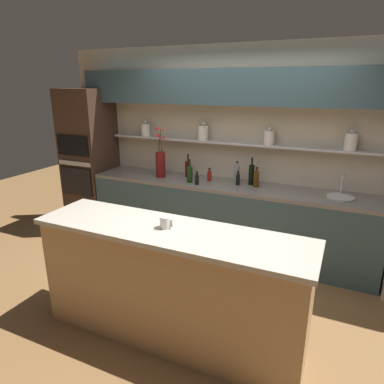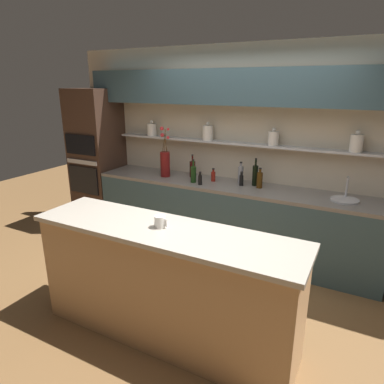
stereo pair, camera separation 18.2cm
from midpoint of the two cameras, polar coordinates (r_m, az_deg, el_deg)
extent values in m
plane|color=brown|center=(3.64, -1.13, -18.18)|extent=(12.00, 12.00, 0.00)
cube|color=beige|center=(4.52, 7.68, 6.91)|extent=(5.20, 0.10, 2.60)
cube|color=#B7B7BC|center=(4.41, 5.68, 8.13)|extent=(3.54, 0.18, 0.02)
cylinder|color=silver|center=(4.95, -8.79, 10.20)|extent=(0.13, 0.13, 0.17)
sphere|color=silver|center=(4.94, -8.85, 11.45)|extent=(0.05, 0.05, 0.05)
cylinder|color=silver|center=(4.53, 0.70, 9.85)|extent=(0.14, 0.14, 0.19)
sphere|color=silver|center=(4.52, 0.71, 11.34)|extent=(0.05, 0.05, 0.05)
cylinder|color=silver|center=(4.26, 11.51, 8.86)|extent=(0.13, 0.13, 0.17)
sphere|color=silver|center=(4.25, 11.60, 10.27)|extent=(0.04, 0.04, 0.04)
cylinder|color=silver|center=(4.15, 23.82, 7.65)|extent=(0.14, 0.14, 0.19)
sphere|color=silver|center=(4.13, 24.02, 9.26)|extent=(0.05, 0.05, 0.05)
cube|color=#334C56|center=(4.24, 7.20, 16.98)|extent=(4.42, 0.34, 0.42)
cube|color=#334C56|center=(4.47, 4.37, -4.61)|extent=(3.64, 0.62, 0.88)
cube|color=slate|center=(4.32, 4.51, 1.05)|extent=(3.64, 0.62, 0.04)
cube|color=tan|center=(3.00, -5.42, -15.48)|extent=(2.24, 0.55, 0.98)
cube|color=#ADA393|center=(2.76, -5.72, -6.57)|extent=(2.30, 0.61, 0.04)
cube|color=#3D281E|center=(5.40, -17.58, 5.08)|extent=(0.64, 0.62, 2.07)
cube|color=black|center=(5.23, -19.65, 1.63)|extent=(0.54, 0.02, 0.40)
cube|color=black|center=(5.12, -20.25, 7.23)|extent=(0.54, 0.02, 0.28)
cube|color=#B7B7BC|center=(5.17, -19.96, 4.51)|extent=(0.56, 0.02, 0.06)
cylinder|color=maroon|center=(4.64, -6.39, 4.55)|extent=(0.13, 0.13, 0.34)
cylinder|color=#4C3319|center=(4.59, -6.57, 7.95)|extent=(0.01, 0.02, 0.22)
sphere|color=red|center=(4.60, -6.94, 9.37)|extent=(0.05, 0.05, 0.05)
cylinder|color=#4C3319|center=(4.58, -6.62, 8.48)|extent=(0.02, 0.07, 0.30)
sphere|color=red|center=(4.59, -7.03, 10.42)|extent=(0.05, 0.05, 0.05)
cylinder|color=#4C3319|center=(4.57, -6.34, 8.45)|extent=(0.01, 0.03, 0.31)
sphere|color=red|center=(4.52, -5.98, 10.33)|extent=(0.04, 0.04, 0.04)
cylinder|color=#4C3319|center=(4.57, -6.31, 7.79)|extent=(0.02, 0.05, 0.20)
sphere|color=red|center=(4.53, -5.97, 8.99)|extent=(0.04, 0.04, 0.04)
cylinder|color=#B7B7BC|center=(4.07, 22.34, -0.84)|extent=(0.30, 0.30, 0.02)
cylinder|color=#B7B7BC|center=(4.15, 22.62, 1.18)|extent=(0.02, 0.02, 0.22)
cylinder|color=#B7B7BC|center=(4.06, 22.76, 2.45)|extent=(0.02, 0.12, 0.02)
cylinder|color=black|center=(4.30, 8.68, 2.84)|extent=(0.07, 0.07, 0.25)
cylinder|color=black|center=(4.27, 8.78, 4.98)|extent=(0.02, 0.02, 0.08)
cylinder|color=black|center=(4.26, 8.81, 5.60)|extent=(0.03, 0.03, 0.01)
cylinder|color=maroon|center=(4.43, 1.74, 2.62)|extent=(0.06, 0.06, 0.12)
cylinder|color=maroon|center=(4.42, 1.75, 3.60)|extent=(0.03, 0.03, 0.04)
cylinder|color=black|center=(4.41, 1.76, 3.91)|extent=(0.03, 0.03, 0.01)
cylinder|color=black|center=(4.26, -0.40, 2.00)|extent=(0.05, 0.05, 0.12)
cylinder|color=black|center=(4.24, -0.41, 3.00)|extent=(0.03, 0.03, 0.04)
cylinder|color=black|center=(4.24, -0.41, 3.32)|extent=(0.03, 0.03, 0.01)
cylinder|color=black|center=(4.28, 6.45, 2.02)|extent=(0.05, 0.05, 0.13)
cylinder|color=black|center=(4.26, 6.49, 3.07)|extent=(0.03, 0.03, 0.04)
cylinder|color=black|center=(4.26, 6.50, 3.38)|extent=(0.03, 0.03, 0.01)
cylinder|color=#380C0C|center=(4.62, -1.80, 3.82)|extent=(0.08, 0.08, 0.21)
cylinder|color=#380C0C|center=(4.59, -1.81, 5.59)|extent=(0.02, 0.02, 0.08)
cylinder|color=black|center=(4.58, -1.82, 6.17)|extent=(0.03, 0.03, 0.01)
cylinder|color=#4C2D0C|center=(4.22, 9.44, 2.09)|extent=(0.07, 0.07, 0.19)
cylinder|color=#4C2D0C|center=(4.19, 9.51, 3.63)|extent=(0.03, 0.03, 0.04)
cylinder|color=black|center=(4.18, 9.53, 4.02)|extent=(0.03, 0.03, 0.01)
cylinder|color=gray|center=(4.37, 6.29, 2.95)|extent=(0.07, 0.07, 0.22)
cylinder|color=gray|center=(4.34, 6.35, 4.61)|extent=(0.03, 0.03, 0.04)
cylinder|color=black|center=(4.34, 6.36, 4.99)|extent=(0.03, 0.03, 0.01)
cylinder|color=#193814|center=(4.36, -1.57, 2.93)|extent=(0.07, 0.07, 0.20)
cylinder|color=#193814|center=(4.33, -1.58, 4.75)|extent=(0.02, 0.02, 0.08)
cylinder|color=black|center=(4.32, -1.59, 5.36)|extent=(0.03, 0.03, 0.01)
cylinder|color=silver|center=(2.76, -6.34, -5.03)|extent=(0.09, 0.09, 0.10)
cube|color=silver|center=(2.73, -5.33, -5.23)|extent=(0.02, 0.01, 0.06)
camera|label=1|loc=(0.09, -91.47, -0.47)|focal=32.00mm
camera|label=2|loc=(0.09, 88.53, 0.47)|focal=32.00mm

